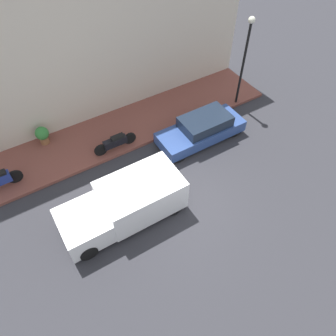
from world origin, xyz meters
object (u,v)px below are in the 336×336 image
object	(u,v)px
motorcycle_black	(115,142)
potted_plant	(42,135)
delivery_van	(124,204)
streetlamp	(245,52)
parked_car	(202,129)

from	to	relation	value
motorcycle_black	potted_plant	size ratio (longest dim) A/B	2.28
delivery_van	streetlamp	distance (m)	9.06
parked_car	streetlamp	size ratio (longest dim) A/B	0.93
delivery_van	potted_plant	world-z (taller)	delivery_van
parked_car	potted_plant	world-z (taller)	parked_car
delivery_van	streetlamp	bearing A→B (deg)	-68.23
motorcycle_black	streetlamp	bearing A→B (deg)	-91.39
delivery_van	motorcycle_black	distance (m)	3.65
potted_plant	delivery_van	bearing A→B (deg)	-165.20
parked_car	delivery_van	bearing A→B (deg)	112.14
delivery_van	streetlamp	xyz separation A→B (m)	(3.26, -8.17, 2.19)
parked_car	motorcycle_black	distance (m)	4.07
parked_car	streetlamp	bearing A→B (deg)	-68.83
delivery_van	potted_plant	distance (m)	5.73
motorcycle_black	potted_plant	distance (m)	3.42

